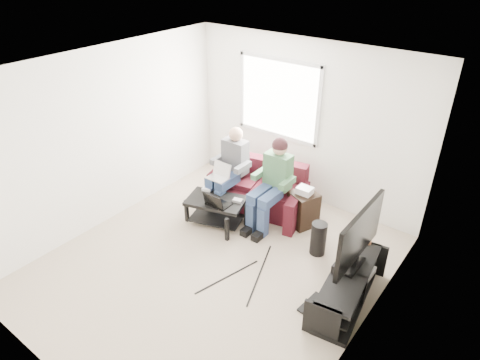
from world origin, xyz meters
name	(u,v)px	position (x,y,z in m)	size (l,w,h in m)	color
floor	(215,264)	(0.00, 0.00, 0.00)	(4.50, 4.50, 0.00)	#C6B59A
ceiling	(207,72)	(0.00, 0.00, 2.60)	(4.50, 4.50, 0.00)	white
wall_back	(305,123)	(0.00, 2.25, 1.30)	(4.50, 4.50, 0.00)	white
wall_front	(36,286)	(0.00, -2.25, 1.30)	(4.50, 4.50, 0.00)	white
wall_left	(106,138)	(-2.00, 0.00, 1.30)	(4.50, 4.50, 0.00)	white
wall_right	(371,243)	(2.00, 0.00, 1.30)	(4.50, 4.50, 0.00)	white
window	(278,99)	(-0.50, 2.23, 1.60)	(1.48, 0.04, 1.28)	white
sofa	(259,190)	(-0.35, 1.53, 0.29)	(1.76, 1.01, 0.76)	#421013
person_left	(229,166)	(-0.75, 1.28, 0.71)	(0.40, 0.71, 1.30)	navy
person_right	(273,178)	(0.05, 1.30, 0.77)	(0.40, 0.71, 1.35)	navy
laptop_silver	(218,175)	(-0.75, 1.01, 0.67)	(0.32, 0.22, 0.24)	silver
coffee_table	(216,206)	(-0.59, 0.74, 0.31)	(0.97, 0.75, 0.43)	black
laptop_black	(218,198)	(-0.47, 0.66, 0.55)	(0.34, 0.24, 0.24)	black
controller_a	(207,189)	(-0.87, 0.86, 0.45)	(0.14, 0.09, 0.04)	silver
controller_b	(218,191)	(-0.69, 0.92, 0.45)	(0.14, 0.09, 0.04)	black
controller_c	(238,201)	(-0.29, 0.89, 0.45)	(0.14, 0.09, 0.04)	gray
tv_stand	(348,288)	(1.70, 0.45, 0.21)	(0.60, 1.43, 0.46)	black
tv	(359,236)	(1.70, 0.55, 0.92)	(0.12, 1.10, 0.81)	black
soundbar	(345,260)	(1.58, 0.55, 0.51)	(0.12, 0.50, 0.10)	black
drink_cup	(369,240)	(1.65, 1.08, 0.52)	(0.08, 0.08, 0.12)	#B5744E
console_white	(333,304)	(1.70, 0.05, 0.27)	(0.30, 0.22, 0.06)	silver
console_grey	(359,269)	(1.70, 0.75, 0.28)	(0.34, 0.26, 0.08)	gray
console_black	(347,286)	(1.70, 0.40, 0.28)	(0.38, 0.30, 0.07)	black
subwoofer	(318,239)	(0.99, 1.04, 0.24)	(0.21, 0.21, 0.49)	black
keyboard_floor	(311,303)	(1.39, 0.14, 0.01)	(0.13, 0.40, 0.02)	black
end_table	(303,208)	(0.47, 1.52, 0.29)	(0.37, 0.37, 0.64)	black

